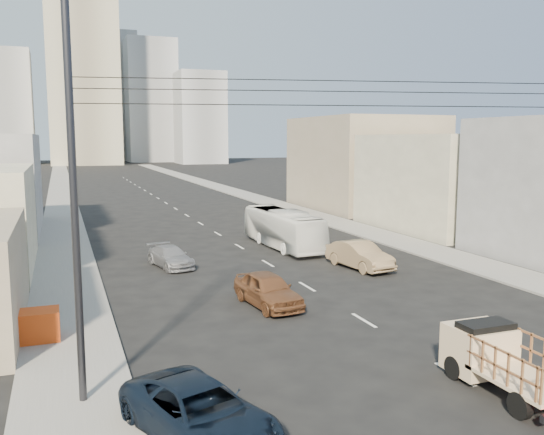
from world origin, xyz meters
TOP-DOWN VIEW (x-y plane):
  - ground at (0.00, 0.00)m, footprint 420.00×420.00m
  - sidewalk_left at (-11.75, 70.00)m, footprint 3.50×180.00m
  - sidewalk_right at (11.75, 70.00)m, footprint 3.50×180.00m
  - lane_dashes at (0.00, 53.00)m, footprint 0.15×104.00m
  - flatbed_pickup at (0.58, 0.47)m, footprint 1.95×4.41m
  - navy_pickup at (-8.77, 0.84)m, footprint 3.93×5.69m
  - city_bus at (2.81, 24.67)m, footprint 2.67×9.85m
  - sedan_brown at (-3.10, 11.42)m, footprint 2.34×4.74m
  - sedan_tan at (4.64, 16.82)m, footprint 2.36×5.06m
  - sedan_grey at (-5.81, 21.13)m, footprint 2.56×4.50m
  - streetlamp_left at (-11.39, 4.00)m, footprint 2.36×0.25m
  - overhead_wires at (0.00, 1.50)m, footprint 23.01×5.02m
  - crate_stack at (-13.00, 9.85)m, footprint 1.80×1.20m
  - bldg_right_mid at (19.50, 28.00)m, footprint 11.00×14.00m
  - bldg_right_far at (20.00, 44.00)m, footprint 12.00×16.00m
  - high_rise_tower at (-4.00, 170.00)m, footprint 20.00×20.00m
  - midrise_ne at (18.00, 185.00)m, footprint 16.00×16.00m
  - midrise_nw at (-26.00, 180.00)m, footprint 15.00×15.00m
  - midrise_back at (6.00, 200.00)m, footprint 18.00×18.00m
  - midrise_east at (30.00, 165.00)m, footprint 14.00×14.00m

SIDE VIEW (x-z plane):
  - ground at x=0.00m, z-range 0.00..0.00m
  - lane_dashes at x=0.00m, z-range 0.00..0.01m
  - sidewalk_left at x=-11.75m, z-range 0.00..0.12m
  - sidewalk_right at x=11.75m, z-range 0.00..0.12m
  - sedan_grey at x=-5.81m, z-range 0.00..1.23m
  - crate_stack at x=-13.00m, z-range 0.12..1.26m
  - navy_pickup at x=-8.77m, z-range 0.00..1.45m
  - sedan_brown at x=-3.10m, z-range 0.00..1.55m
  - sedan_tan at x=4.64m, z-range 0.00..1.60m
  - flatbed_pickup at x=0.58m, z-range 0.14..2.04m
  - city_bus at x=2.81m, z-range 0.00..2.72m
  - bldg_right_mid at x=19.50m, z-range 0.00..8.00m
  - bldg_right_far at x=20.00m, z-range 0.00..10.00m
  - streetlamp_left at x=-11.39m, z-range 0.44..12.44m
  - overhead_wires at x=0.00m, z-range 8.60..9.33m
  - midrise_east at x=30.00m, z-range 0.00..28.00m
  - midrise_nw at x=-26.00m, z-range 0.00..34.00m
  - midrise_ne at x=18.00m, z-range 0.00..40.00m
  - midrise_back at x=6.00m, z-range 0.00..44.00m
  - high_rise_tower at x=-4.00m, z-range 0.00..60.00m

